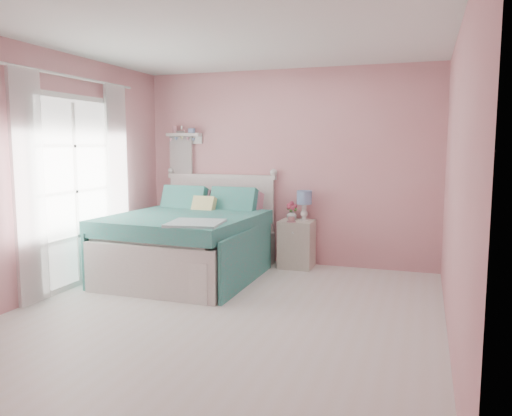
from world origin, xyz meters
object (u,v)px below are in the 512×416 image
Objects in this scene: vase at (292,214)px; teacup at (291,219)px; nightstand at (297,244)px; table_lamp at (304,200)px; bed at (191,243)px.

vase reaches higher than teacup.
table_lamp reaches higher than nightstand.
table_lamp is (0.08, 0.05, 0.58)m from nightstand.
table_lamp is at bearing 38.26° from bed.
table_lamp is 0.26m from vase.
table_lamp is (1.22, 0.85, 0.49)m from bed.
table_lamp is 0.34m from teacup.
teacup is (-0.12, -0.21, -0.24)m from table_lamp.
nightstand is at bearing 38.40° from bed.
nightstand is 1.60× the size of table_lamp.
bed is 24.26× the size of teacup.
nightstand is 0.38m from teacup.
teacup is (1.11, 0.65, 0.25)m from bed.
vase is at bearing 41.91° from bed.
table_lamp is 2.75× the size of vase.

